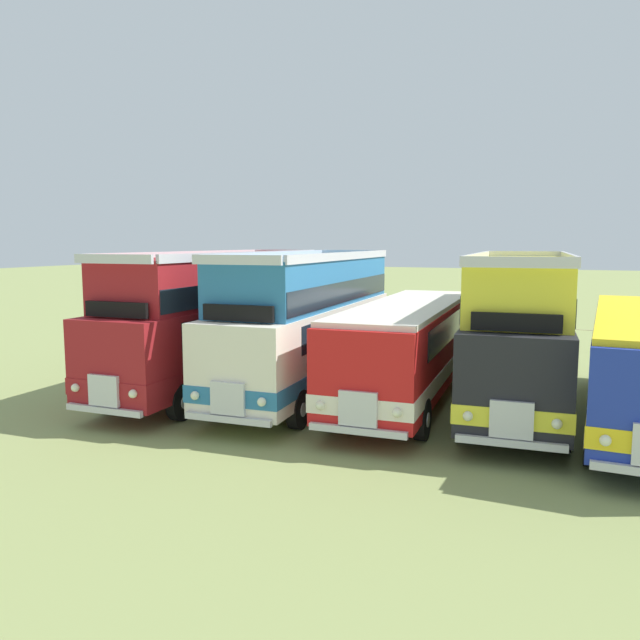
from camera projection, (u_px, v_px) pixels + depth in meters
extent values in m
cube|color=maroon|center=(220.00, 335.00, 20.91)|extent=(2.62, 11.42, 2.30)
cube|color=maroon|center=(220.00, 353.00, 20.98)|extent=(2.66, 11.46, 0.44)
cube|color=#19232D|center=(225.00, 316.00, 21.20)|extent=(2.62, 9.02, 0.76)
cube|color=#19232D|center=(105.00, 341.00, 15.61)|extent=(2.20, 0.12, 0.90)
cube|color=silver|center=(104.00, 391.00, 15.67)|extent=(0.90, 0.13, 0.80)
cube|color=silver|center=(104.00, 410.00, 15.70)|extent=(2.30, 0.16, 0.16)
sphere|color=#EAEACC|center=(133.00, 394.00, 15.33)|extent=(0.22, 0.22, 0.22)
sphere|color=#EAEACC|center=(75.00, 388.00, 15.98)|extent=(0.22, 0.22, 0.22)
cube|color=maroon|center=(222.00, 279.00, 20.90)|extent=(2.51, 10.51, 1.50)
cube|color=silver|center=(113.00, 259.00, 15.76)|extent=(2.40, 0.13, 0.24)
cube|color=silver|center=(281.00, 253.00, 25.19)|extent=(2.40, 0.13, 0.24)
cube|color=silver|center=(254.00, 255.00, 20.37)|extent=(0.21, 10.49, 0.24)
cube|color=silver|center=(191.00, 255.00, 21.23)|extent=(0.21, 10.49, 0.24)
cube|color=#19232D|center=(222.00, 288.00, 20.94)|extent=(2.55, 10.41, 0.64)
cube|color=black|center=(116.00, 310.00, 15.97)|extent=(1.90, 0.14, 0.40)
cylinder|color=black|center=(180.00, 402.00, 16.85)|extent=(0.29, 1.04, 1.04)
cylinder|color=silver|center=(185.00, 402.00, 16.80)|extent=(0.02, 0.36, 0.36)
cylinder|color=black|center=(112.00, 394.00, 17.68)|extent=(0.29, 1.04, 1.04)
cylinder|color=silver|center=(107.00, 394.00, 17.73)|extent=(0.02, 0.36, 0.36)
cylinder|color=black|center=(297.00, 353.00, 24.24)|extent=(0.29, 1.04, 1.04)
cylinder|color=silver|center=(300.00, 353.00, 24.19)|extent=(0.02, 0.36, 0.36)
cylinder|color=black|center=(245.00, 349.00, 25.07)|extent=(0.29, 1.04, 1.04)
cylinder|color=silver|center=(241.00, 349.00, 25.12)|extent=(0.02, 0.36, 0.36)
cube|color=silver|center=(308.00, 341.00, 19.80)|extent=(2.84, 10.70, 2.30)
cube|color=teal|center=(308.00, 359.00, 19.87)|extent=(2.88, 10.74, 0.44)
cube|color=#19232D|center=(312.00, 321.00, 20.10)|extent=(2.80, 8.30, 0.76)
cube|color=#19232D|center=(229.00, 346.00, 14.82)|extent=(2.20, 0.17, 0.90)
cube|color=silver|center=(228.00, 399.00, 14.87)|extent=(0.90, 0.15, 0.80)
cube|color=silver|center=(228.00, 419.00, 14.91)|extent=(2.30, 0.21, 0.16)
sphere|color=#EAEACC|center=(262.00, 402.00, 14.56)|extent=(0.22, 0.22, 0.22)
sphere|color=#EAEACC|center=(195.00, 396.00, 15.17)|extent=(0.22, 0.22, 0.22)
cube|color=teal|center=(311.00, 281.00, 19.79)|extent=(2.71, 9.79, 1.50)
cube|color=silver|center=(236.00, 260.00, 14.97)|extent=(2.40, 0.18, 0.24)
cube|color=silver|center=(351.00, 253.00, 23.76)|extent=(2.40, 0.18, 0.24)
cube|color=silver|center=(347.00, 256.00, 19.29)|extent=(0.42, 9.72, 0.24)
cube|color=silver|center=(276.00, 255.00, 20.10)|extent=(0.42, 9.72, 0.24)
cube|color=#19232D|center=(311.00, 290.00, 19.83)|extent=(2.75, 9.69, 0.64)
cube|color=black|center=(238.00, 313.00, 15.18)|extent=(1.90, 0.18, 0.40)
cylinder|color=black|center=(298.00, 409.00, 16.09)|extent=(0.31, 1.05, 1.04)
cylinder|color=silver|center=(304.00, 410.00, 16.04)|extent=(0.03, 0.36, 0.36)
cylinder|color=black|center=(220.00, 401.00, 16.87)|extent=(0.31, 1.05, 1.04)
cylinder|color=silver|center=(215.00, 401.00, 16.92)|extent=(0.03, 0.36, 0.36)
cylinder|color=black|center=(371.00, 360.00, 22.83)|extent=(0.31, 1.05, 1.04)
cylinder|color=silver|center=(375.00, 360.00, 22.78)|extent=(0.03, 0.36, 0.36)
cylinder|color=black|center=(313.00, 356.00, 23.61)|extent=(0.31, 1.05, 1.04)
cylinder|color=silver|center=(309.00, 356.00, 23.66)|extent=(0.03, 0.36, 0.36)
cube|color=red|center=(409.00, 345.00, 18.90)|extent=(2.82, 10.74, 2.30)
cube|color=silver|center=(408.00, 365.00, 18.97)|extent=(2.86, 10.78, 0.44)
cube|color=#19232D|center=(412.00, 324.00, 19.20)|extent=(2.77, 8.34, 0.76)
cube|color=#19232D|center=(360.00, 353.00, 13.90)|extent=(2.20, 0.17, 0.90)
cube|color=silver|center=(358.00, 409.00, 13.96)|extent=(0.90, 0.15, 0.80)
cube|color=silver|center=(357.00, 431.00, 13.99)|extent=(2.30, 0.21, 0.16)
sphere|color=#EAEACC|center=(397.00, 413.00, 13.64)|extent=(0.22, 0.22, 0.22)
sphere|color=#EAEACC|center=(320.00, 405.00, 14.25)|extent=(0.22, 0.22, 0.22)
cube|color=silver|center=(409.00, 306.00, 18.75)|extent=(2.76, 10.34, 0.14)
cylinder|color=black|center=(422.00, 419.00, 15.17)|extent=(0.31, 1.05, 1.04)
cylinder|color=silver|center=(428.00, 420.00, 15.12)|extent=(0.03, 0.36, 0.36)
cylinder|color=black|center=(333.00, 411.00, 15.96)|extent=(0.31, 1.05, 1.04)
cylinder|color=silver|center=(328.00, 410.00, 16.01)|extent=(0.03, 0.36, 0.36)
cylinder|color=black|center=(461.00, 365.00, 21.95)|extent=(0.31, 1.05, 1.04)
cylinder|color=silver|center=(465.00, 365.00, 21.90)|extent=(0.03, 0.36, 0.36)
cylinder|color=black|center=(397.00, 360.00, 22.73)|extent=(0.31, 1.05, 1.04)
cylinder|color=silver|center=(393.00, 360.00, 22.78)|extent=(0.03, 0.36, 0.36)
cube|color=black|center=(518.00, 353.00, 17.55)|extent=(2.97, 9.68, 2.30)
cube|color=yellow|center=(517.00, 374.00, 17.63)|extent=(3.01, 9.72, 0.44)
cube|color=#19232D|center=(519.00, 330.00, 17.85)|extent=(2.88, 7.28, 0.76)
cube|color=#19232D|center=(514.00, 361.00, 13.04)|extent=(2.20, 0.21, 0.90)
cube|color=silver|center=(511.00, 420.00, 13.09)|extent=(0.90, 0.16, 0.80)
cube|color=silver|center=(510.00, 443.00, 13.13)|extent=(2.30, 0.25, 0.16)
sphere|color=#EAEACC|center=(557.00, 424.00, 12.79)|extent=(0.22, 0.22, 0.22)
sphere|color=#EAEACC|center=(468.00, 416.00, 13.37)|extent=(0.22, 0.22, 0.22)
cube|color=yellow|center=(521.00, 286.00, 17.55)|extent=(2.83, 8.77, 1.50)
cube|color=silver|center=(518.00, 262.00, 13.20)|extent=(2.40, 0.22, 0.24)
cube|color=silver|center=(524.00, 255.00, 21.05)|extent=(2.40, 0.22, 0.24)
cube|color=silver|center=(568.00, 258.00, 17.06)|extent=(0.53, 8.66, 0.24)
cube|color=silver|center=(478.00, 257.00, 17.84)|extent=(0.53, 8.66, 0.24)
cube|color=#19232D|center=(521.00, 296.00, 17.59)|extent=(2.86, 8.67, 0.64)
cube|color=black|center=(516.00, 322.00, 13.41)|extent=(1.90, 0.21, 0.40)
cylinder|color=black|center=(565.00, 430.00, 14.34)|extent=(0.33, 1.05, 1.04)
cylinder|color=silver|center=(572.00, 430.00, 14.29)|extent=(0.04, 0.36, 0.36)
cylinder|color=black|center=(463.00, 420.00, 15.08)|extent=(0.33, 1.05, 1.04)
cylinder|color=silver|center=(457.00, 420.00, 15.13)|extent=(0.04, 0.36, 0.36)
cylinder|color=black|center=(556.00, 376.00, 20.13)|extent=(0.33, 1.05, 1.04)
cylinder|color=silver|center=(561.00, 376.00, 20.08)|extent=(0.04, 0.36, 0.36)
cylinder|color=black|center=(483.00, 371.00, 20.87)|extent=(0.33, 1.05, 1.04)
cylinder|color=silver|center=(479.00, 371.00, 20.92)|extent=(0.04, 0.36, 0.36)
sphere|color=#EAEACC|center=(605.00, 440.00, 11.73)|extent=(0.22, 0.22, 0.22)
cylinder|color=black|center=(591.00, 443.00, 13.40)|extent=(0.33, 1.05, 1.04)
cylinder|color=silver|center=(584.00, 442.00, 13.47)|extent=(0.04, 0.36, 0.36)
cylinder|color=black|center=(597.00, 373.00, 20.50)|extent=(0.33, 1.05, 1.04)
cylinder|color=silver|center=(592.00, 373.00, 20.56)|extent=(0.04, 0.36, 0.36)
cylinder|color=#8C704C|center=(287.00, 323.00, 33.11)|extent=(0.08, 0.08, 1.05)
cylinder|color=#8C704C|center=(490.00, 334.00, 29.23)|extent=(0.08, 0.08, 1.05)
cylinder|color=beige|center=(614.00, 331.00, 27.23)|extent=(31.63, 0.03, 0.03)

